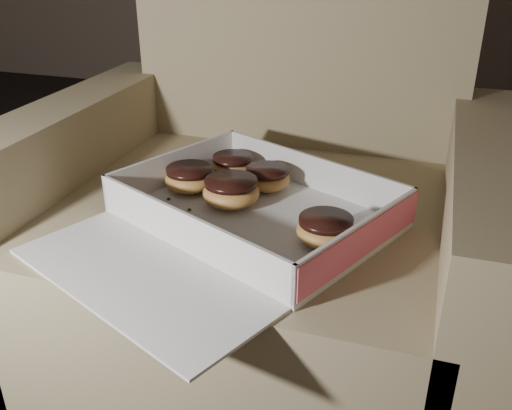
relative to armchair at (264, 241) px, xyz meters
The scene contains 11 objects.
armchair is the anchor object (origin of this frame).
bakery_box 0.23m from the armchair, 85.51° to the right, with size 0.59×0.63×0.07m.
donut_a 0.16m from the armchair, 63.89° to the right, with size 0.09×0.09×0.04m.
donut_b 0.17m from the armchair, behind, with size 0.08×0.08×0.04m.
donut_c 0.30m from the armchair, 51.22° to the right, with size 0.09×0.09×0.05m.
donut_d 0.22m from the armchair, 144.80° to the right, with size 0.09×0.09×0.05m.
donut_e 0.20m from the armchair, 101.22° to the right, with size 0.10×0.10×0.05m.
crumb_a 0.29m from the armchair, 85.70° to the right, with size 0.01×0.01×0.00m, color black.
crumb_b 0.24m from the armchair, 135.83° to the right, with size 0.01×0.01×0.00m, color black.
crumb_c 0.23m from the armchair, 117.74° to the right, with size 0.01×0.01×0.00m, color black.
crumb_d 0.20m from the armchair, 135.47° to the right, with size 0.01×0.01×0.00m, color black.
Camera 1 is at (1.14, -0.84, 0.89)m, focal length 40.00 mm.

